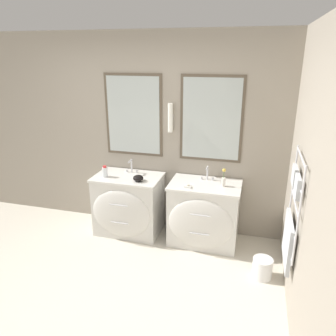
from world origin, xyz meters
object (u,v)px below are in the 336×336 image
(vanity_left, at_px, (128,205))
(flower_vase, at_px, (224,179))
(vanity_right, at_px, (204,214))
(toiletry_bottle, at_px, (105,172))
(waste_bin, at_px, (262,268))
(amenity_bowl, at_px, (138,178))

(vanity_left, xyz_separation_m, flower_vase, (1.24, 0.02, 0.49))
(vanity_right, bearing_deg, vanity_left, 180.00)
(toiletry_bottle, bearing_deg, flower_vase, 2.92)
(vanity_left, distance_m, flower_vase, 1.33)
(waste_bin, bearing_deg, vanity_left, 163.50)
(vanity_left, height_order, toiletry_bottle, toiletry_bottle)
(vanity_left, bearing_deg, vanity_right, 0.00)
(vanity_left, distance_m, waste_bin, 1.86)
(vanity_left, distance_m, toiletry_bottle, 0.54)
(vanity_left, relative_size, flower_vase, 3.86)
(amenity_bowl, relative_size, flower_vase, 0.58)
(vanity_left, xyz_separation_m, vanity_right, (1.02, 0.00, 0.00))
(amenity_bowl, bearing_deg, toiletry_bottle, 175.93)
(vanity_right, relative_size, toiletry_bottle, 5.86)
(vanity_right, height_order, toiletry_bottle, toiletry_bottle)
(vanity_right, height_order, waste_bin, vanity_right)
(vanity_left, bearing_deg, flower_vase, 0.95)
(vanity_right, height_order, amenity_bowl, amenity_bowl)
(amenity_bowl, height_order, waste_bin, amenity_bowl)
(toiletry_bottle, relative_size, flower_vase, 0.66)
(vanity_left, xyz_separation_m, amenity_bowl, (0.19, -0.09, 0.44))
(flower_vase, bearing_deg, toiletry_bottle, -177.08)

